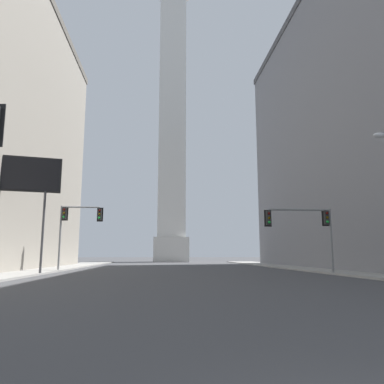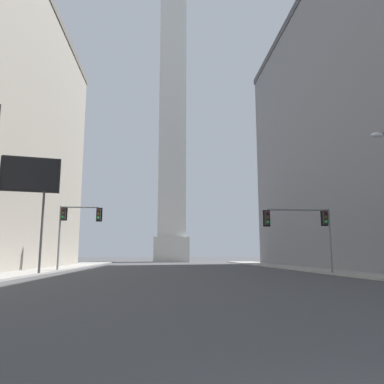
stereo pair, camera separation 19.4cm
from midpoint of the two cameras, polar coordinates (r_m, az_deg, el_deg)
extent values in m
cube|color=gray|center=(31.30, -26.87, -11.16)|extent=(5.00, 90.48, 0.15)
cube|color=gray|center=(32.96, 23.75, -11.24)|extent=(5.00, 90.48, 0.15)
cube|color=silver|center=(77.36, -3.31, -8.77)|extent=(7.05, 7.05, 4.93)
cube|color=silver|center=(83.20, -3.11, 12.16)|extent=(5.64, 5.64, 54.51)
cylinder|color=slate|center=(31.48, 20.28, -7.05)|extent=(0.18, 0.18, 5.11)
cylinder|color=#262626|center=(31.50, 20.55, -11.60)|extent=(0.40, 0.40, 0.10)
cube|color=black|center=(31.48, 19.61, -3.70)|extent=(0.34, 0.34, 1.10)
cube|color=black|center=(31.64, 19.48, -3.74)|extent=(0.58, 0.03, 1.32)
sphere|color=#410907|center=(31.34, 19.72, -3.04)|extent=(0.22, 0.22, 0.22)
sphere|color=#483506|center=(31.31, 19.75, -3.66)|extent=(0.22, 0.22, 0.22)
sphere|color=green|center=(31.28, 19.79, -4.29)|extent=(0.22, 0.22, 0.22)
cylinder|color=slate|center=(30.70, 15.81, -2.63)|extent=(4.97, 0.14, 0.14)
sphere|color=slate|center=(31.66, 20.03, -2.61)|extent=(0.18, 0.18, 0.18)
cube|color=black|center=(29.85, 11.39, -3.91)|extent=(0.34, 0.34, 1.10)
cube|color=black|center=(30.03, 11.30, -3.95)|extent=(0.58, 0.03, 1.32)
sphere|color=#410907|center=(29.71, 11.47, -3.22)|extent=(0.22, 0.22, 0.22)
sphere|color=#483506|center=(29.67, 11.49, -3.88)|extent=(0.22, 0.22, 0.22)
sphere|color=green|center=(29.64, 11.51, -4.53)|extent=(0.22, 0.22, 0.22)
cylinder|color=slate|center=(36.94, -19.63, -6.65)|extent=(0.18, 0.18, 6.03)
cylinder|color=#262626|center=(36.94, -19.89, -11.24)|extent=(0.40, 0.40, 0.10)
cube|color=black|center=(37.03, -19.00, -3.09)|extent=(0.36, 0.36, 1.10)
cube|color=black|center=(37.20, -18.91, -3.12)|extent=(0.58, 0.07, 1.32)
sphere|color=#410907|center=(36.89, -19.06, -2.53)|extent=(0.22, 0.22, 0.22)
sphere|color=#483506|center=(36.85, -19.09, -3.06)|extent=(0.22, 0.22, 0.22)
sphere|color=green|center=(36.82, -19.12, -3.59)|extent=(0.22, 0.22, 0.22)
cylinder|color=slate|center=(36.76, -16.72, -2.22)|extent=(3.53, 0.14, 0.14)
sphere|color=slate|center=(37.17, -19.38, -2.16)|extent=(0.18, 0.18, 0.18)
cube|color=black|center=(36.36, -14.05, -3.33)|extent=(0.36, 0.36, 1.10)
cube|color=black|center=(36.53, -13.98, -3.36)|extent=(0.58, 0.07, 1.32)
sphere|color=#410907|center=(36.21, -14.09, -2.76)|extent=(0.22, 0.22, 0.22)
sphere|color=#483506|center=(36.18, -14.12, -3.30)|extent=(0.22, 0.22, 0.22)
sphere|color=green|center=(36.14, -14.14, -3.83)|extent=(0.22, 0.22, 0.22)
ellipsoid|color=silver|center=(21.39, 26.42, 7.76)|extent=(0.64, 0.36, 0.26)
cylinder|color=#3F3F42|center=(31.08, -21.97, -5.72)|extent=(0.18, 0.18, 6.42)
cube|color=black|center=(31.90, -25.67, 2.59)|extent=(6.58, 1.69, 2.54)
cube|color=black|center=(31.90, -25.67, 2.59)|extent=(6.79, 1.63, 2.78)
camera|label=1|loc=(0.10, -90.09, 0.01)|focal=35.00mm
camera|label=2|loc=(0.10, 89.91, -0.01)|focal=35.00mm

